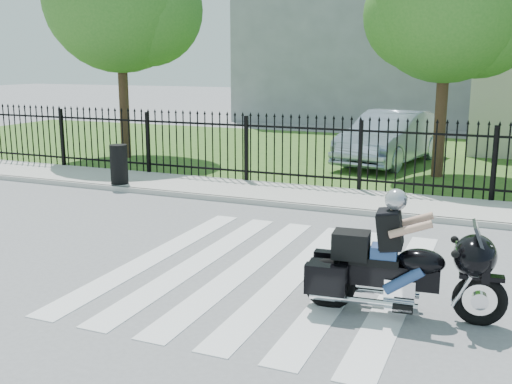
% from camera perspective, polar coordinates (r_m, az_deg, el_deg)
% --- Properties ---
extents(ground, '(120.00, 120.00, 0.00)m').
position_cam_1_polar(ground, '(9.30, 1.15, -7.61)').
color(ground, slate).
rests_on(ground, ground).
extents(crosswalk, '(5.00, 5.50, 0.01)m').
position_cam_1_polar(crosswalk, '(9.29, 1.15, -7.58)').
color(crosswalk, silver).
rests_on(crosswalk, ground).
extents(sidewalk, '(40.00, 2.00, 0.12)m').
position_cam_1_polar(sidewalk, '(13.86, 8.82, -0.77)').
color(sidewalk, '#ADAAA3').
rests_on(sidewalk, ground).
extents(curb, '(40.00, 0.12, 0.12)m').
position_cam_1_polar(curb, '(12.92, 7.73, -1.70)').
color(curb, '#ADAAA3').
rests_on(curb, ground).
extents(grass_strip, '(40.00, 12.00, 0.02)m').
position_cam_1_polar(grass_strip, '(20.62, 13.60, 3.19)').
color(grass_strip, '#2A541D').
rests_on(grass_strip, ground).
extents(iron_fence, '(26.00, 0.04, 1.80)m').
position_cam_1_polar(iron_fence, '(14.66, 9.89, 3.26)').
color(iron_fence, black).
rests_on(iron_fence, ground).
extents(tree_mid, '(4.20, 4.20, 6.78)m').
position_cam_1_polar(tree_mid, '(17.27, 17.82, 16.75)').
color(tree_mid, '#382316').
rests_on(tree_mid, ground).
extents(building_tall, '(15.00, 10.00, 12.00)m').
position_cam_1_polar(building_tall, '(34.80, 13.03, 16.72)').
color(building_tall, '#919498').
rests_on(building_tall, ground).
extents(motorcycle_rider, '(2.54, 0.93, 1.68)m').
position_cam_1_polar(motorcycle_rider, '(7.78, 13.28, -6.63)').
color(motorcycle_rider, black).
rests_on(motorcycle_rider, ground).
extents(parked_car, '(2.72, 5.22, 1.64)m').
position_cam_1_polar(parked_car, '(19.21, 12.69, 5.08)').
color(parked_car, '#95A3BC').
rests_on(parked_car, grass_strip).
extents(litter_bin, '(0.57, 0.57, 1.00)m').
position_cam_1_polar(litter_bin, '(15.55, -12.92, 2.59)').
color(litter_bin, black).
rests_on(litter_bin, sidewalk).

